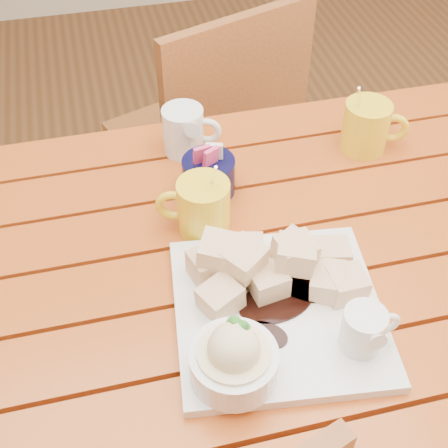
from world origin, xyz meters
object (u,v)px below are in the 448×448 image
object	(u,v)px
dessert_plate	(271,309)
coffee_mug_left	(202,206)
coffee_mug_right	(367,126)
table	(233,307)
chair_far	(215,135)

from	to	relation	value
dessert_plate	coffee_mug_left	world-z (taller)	coffee_mug_left
coffee_mug_right	dessert_plate	bearing A→B (deg)	-110.56
table	coffee_mug_left	distance (m)	0.18
coffee_mug_right	chair_far	distance (m)	0.59
dessert_plate	coffee_mug_left	xyz separation A→B (m)	(-0.05, 0.21, 0.01)
coffee_mug_right	chair_far	size ratio (longest dim) A/B	0.17
dessert_plate	coffee_mug_left	distance (m)	0.22
table	dessert_plate	world-z (taller)	dessert_plate
table	coffee_mug_left	world-z (taller)	coffee_mug_left
coffee_mug_left	coffee_mug_right	size ratio (longest dim) A/B	0.99
table	chair_far	distance (m)	0.72
coffee_mug_left	chair_far	size ratio (longest dim) A/B	0.16
table	dessert_plate	xyz separation A→B (m)	(0.02, -0.12, 0.14)
dessert_plate	chair_far	bearing A→B (deg)	82.54
dessert_plate	chair_far	size ratio (longest dim) A/B	0.38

